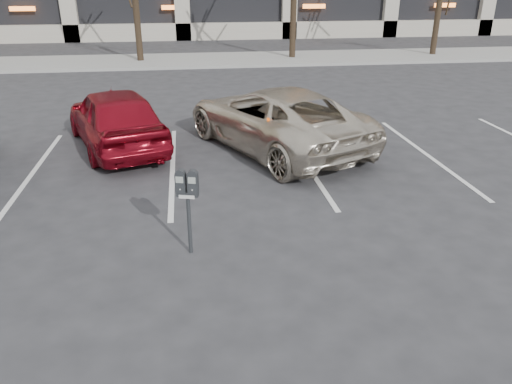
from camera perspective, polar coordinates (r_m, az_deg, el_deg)
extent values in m
plane|color=#28282B|center=(8.50, -0.25, -2.07)|extent=(140.00, 140.00, 0.00)
cube|color=gray|center=(23.89, -5.61, 14.78)|extent=(80.00, 4.00, 0.12)
cube|color=silver|center=(11.02, -24.20, 1.96)|extent=(0.10, 5.20, 0.00)
cube|color=silver|center=(10.56, -9.51, 2.89)|extent=(0.10, 5.20, 0.00)
cube|color=silver|center=(10.83, 5.47, 3.65)|extent=(0.10, 5.20, 0.00)
cube|color=silver|center=(11.78, 18.88, 4.11)|extent=(0.10, 5.20, 0.00)
cylinder|color=black|center=(23.75, -13.42, 18.43)|extent=(0.28, 0.28, 3.57)
cylinder|color=black|center=(24.19, 4.28, 19.41)|extent=(0.28, 0.28, 3.87)
cylinder|color=black|center=(26.55, 20.02, 18.24)|extent=(0.28, 0.28, 3.62)
cylinder|color=black|center=(7.10, -7.62, -3.71)|extent=(0.06, 0.06, 0.90)
cube|color=black|center=(6.90, -7.83, -0.24)|extent=(0.32, 0.18, 0.06)
cube|color=silver|center=(6.86, -7.94, -0.57)|extent=(0.21, 0.06, 0.05)
cube|color=gray|center=(6.78, -8.76, 1.37)|extent=(0.10, 0.04, 0.09)
cube|color=gray|center=(6.74, -7.37, 1.30)|extent=(0.10, 0.04, 0.09)
imported|color=beige|center=(11.40, 2.22, 8.43)|extent=(4.21, 5.57, 1.40)
cube|color=#FE4E05|center=(10.33, 1.21, 10.87)|extent=(0.10, 0.20, 0.01)
imported|color=maroon|center=(11.87, -15.75, 8.18)|extent=(2.90, 4.44, 1.41)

